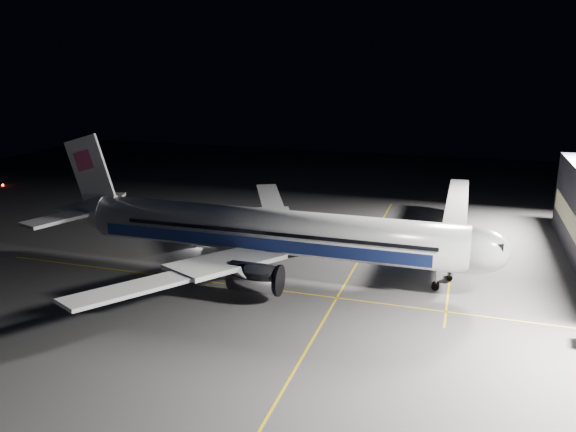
% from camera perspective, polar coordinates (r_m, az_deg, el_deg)
% --- Properties ---
extents(ground, '(200.00, 200.00, 0.00)m').
position_cam_1_polar(ground, '(72.51, -1.71, -5.54)').
color(ground, '#4C4C4F').
rests_on(ground, ground).
extents(guide_line_main, '(0.25, 80.00, 0.01)m').
position_cam_1_polar(guide_line_main, '(70.02, 6.08, -6.40)').
color(guide_line_main, gold).
rests_on(guide_line_main, ground).
extents(guide_line_cross, '(70.00, 0.25, 0.01)m').
position_cam_1_polar(guide_line_cross, '(67.29, -3.42, -7.26)').
color(guide_line_cross, gold).
rests_on(guide_line_cross, ground).
extents(guide_line_side, '(0.25, 40.00, 0.01)m').
position_cam_1_polar(guide_line_side, '(78.21, 16.28, -4.58)').
color(guide_line_side, gold).
rests_on(guide_line_side, ground).
extents(airliner, '(61.48, 54.22, 16.64)m').
position_cam_1_polar(airliner, '(71.18, -2.56, -1.55)').
color(airliner, silver).
rests_on(airliner, ground).
extents(jet_bridge, '(3.60, 34.40, 6.30)m').
position_cam_1_polar(jet_bridge, '(84.58, 16.71, 0.14)').
color(jet_bridge, '#B2B2B7').
rests_on(jet_bridge, ground).
extents(baggage_tug, '(2.96, 2.54, 1.91)m').
position_cam_1_polar(baggage_tug, '(83.74, -7.90, -2.13)').
color(baggage_tug, black).
rests_on(baggage_tug, ground).
extents(safety_cone_a, '(0.45, 0.45, 0.68)m').
position_cam_1_polar(safety_cone_a, '(82.10, 2.90, -2.76)').
color(safety_cone_a, '#FF630A').
rests_on(safety_cone_a, ground).
extents(safety_cone_b, '(0.38, 0.38, 0.57)m').
position_cam_1_polar(safety_cone_b, '(80.19, -2.17, -3.24)').
color(safety_cone_b, '#FF630A').
rests_on(safety_cone_b, ground).
extents(safety_cone_c, '(0.39, 0.39, 0.59)m').
position_cam_1_polar(safety_cone_c, '(82.46, 2.75, -2.71)').
color(safety_cone_c, '#FF630A').
rests_on(safety_cone_c, ground).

